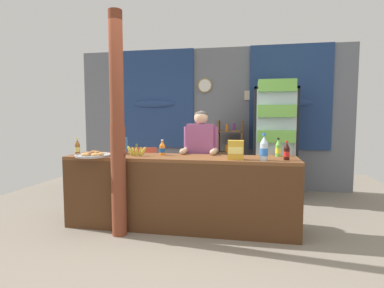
{
  "coord_description": "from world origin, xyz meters",
  "views": [
    {
      "loc": [
        0.8,
        -3.34,
        1.41
      ],
      "look_at": [
        0.02,
        0.7,
        1.04
      ],
      "focal_mm": 28.53,
      "sensor_mm": 36.0,
      "label": 1
    }
  ],
  "objects_px": {
    "soda_bottle_cola": "(287,152)",
    "banana_bunch": "(137,151)",
    "soda_bottle_water": "(264,149)",
    "pastry_tray": "(93,155)",
    "snack_box_biscuit": "(119,146)",
    "drink_fridge": "(275,134)",
    "snack_box_choco_powder": "(236,150)",
    "stall_counter": "(178,186)",
    "bottle_shelf_rack": "(230,155)",
    "plastic_lawn_chair": "(145,169)",
    "soda_bottle_lime_soda": "(278,149)",
    "shopkeeper": "(201,151)",
    "soda_bottle_iced_tea": "(77,148)",
    "timber_post": "(118,131)",
    "soda_bottle_orange_soda": "(162,149)"
  },
  "relations": [
    {
      "from": "soda_bottle_water",
      "to": "soda_bottle_cola",
      "type": "height_order",
      "value": "soda_bottle_water"
    },
    {
      "from": "stall_counter",
      "to": "soda_bottle_iced_tea",
      "type": "distance_m",
      "value": 1.44
    },
    {
      "from": "shopkeeper",
      "to": "drink_fridge",
      "type": "bearing_deg",
      "value": 50.56
    },
    {
      "from": "plastic_lawn_chair",
      "to": "soda_bottle_water",
      "type": "xyz_separation_m",
      "value": [
        1.98,
        -1.54,
        0.55
      ]
    },
    {
      "from": "soda_bottle_lime_soda",
      "to": "pastry_tray",
      "type": "xyz_separation_m",
      "value": [
        -2.28,
        -0.45,
        -0.08
      ]
    },
    {
      "from": "stall_counter",
      "to": "plastic_lawn_chair",
      "type": "height_order",
      "value": "stall_counter"
    },
    {
      "from": "soda_bottle_iced_tea",
      "to": "snack_box_choco_powder",
      "type": "xyz_separation_m",
      "value": [
        2.07,
        -0.08,
        0.02
      ]
    },
    {
      "from": "plastic_lawn_chair",
      "to": "soda_bottle_cola",
      "type": "xyz_separation_m",
      "value": [
        2.24,
        -1.45,
        0.51
      ]
    },
    {
      "from": "timber_post",
      "to": "soda_bottle_iced_tea",
      "type": "relative_size",
      "value": 11.81
    },
    {
      "from": "shopkeeper",
      "to": "plastic_lawn_chair",
      "type": "bearing_deg",
      "value": 141.52
    },
    {
      "from": "snack_box_biscuit",
      "to": "banana_bunch",
      "type": "distance_m",
      "value": 0.39
    },
    {
      "from": "plastic_lawn_chair",
      "to": "pastry_tray",
      "type": "bearing_deg",
      "value": -94.12
    },
    {
      "from": "stall_counter",
      "to": "snack_box_choco_powder",
      "type": "relative_size",
      "value": 12.94
    },
    {
      "from": "bottle_shelf_rack",
      "to": "pastry_tray",
      "type": "height_order",
      "value": "bottle_shelf_rack"
    },
    {
      "from": "soda_bottle_cola",
      "to": "pastry_tray",
      "type": "xyz_separation_m",
      "value": [
        -2.35,
        -0.13,
        -0.07
      ]
    },
    {
      "from": "snack_box_choco_powder",
      "to": "stall_counter",
      "type": "bearing_deg",
      "value": 177.4
    },
    {
      "from": "soda_bottle_cola",
      "to": "banana_bunch",
      "type": "bearing_deg",
      "value": 179.45
    },
    {
      "from": "soda_bottle_cola",
      "to": "snack_box_choco_powder",
      "type": "distance_m",
      "value": 0.58
    },
    {
      "from": "stall_counter",
      "to": "plastic_lawn_chair",
      "type": "distance_m",
      "value": 1.77
    },
    {
      "from": "stall_counter",
      "to": "timber_post",
      "type": "distance_m",
      "value": 0.99
    },
    {
      "from": "timber_post",
      "to": "shopkeeper",
      "type": "distance_m",
      "value": 1.24
    },
    {
      "from": "soda_bottle_cola",
      "to": "pastry_tray",
      "type": "distance_m",
      "value": 2.36
    },
    {
      "from": "stall_counter",
      "to": "soda_bottle_lime_soda",
      "type": "xyz_separation_m",
      "value": [
        1.21,
        0.35,
        0.45
      ]
    },
    {
      "from": "soda_bottle_water",
      "to": "pastry_tray",
      "type": "distance_m",
      "value": 2.1
    },
    {
      "from": "soda_bottle_lime_soda",
      "to": "pastry_tray",
      "type": "bearing_deg",
      "value": -168.92
    },
    {
      "from": "soda_bottle_orange_soda",
      "to": "snack_box_choco_powder",
      "type": "distance_m",
      "value": 0.99
    },
    {
      "from": "soda_bottle_lime_soda",
      "to": "banana_bunch",
      "type": "xyz_separation_m",
      "value": [
        -1.76,
        -0.3,
        -0.04
      ]
    },
    {
      "from": "shopkeeper",
      "to": "banana_bunch",
      "type": "bearing_deg",
      "value": -145.04
    },
    {
      "from": "plastic_lawn_chair",
      "to": "soda_bottle_lime_soda",
      "type": "height_order",
      "value": "soda_bottle_lime_soda"
    },
    {
      "from": "bottle_shelf_rack",
      "to": "soda_bottle_orange_soda",
      "type": "xyz_separation_m",
      "value": [
        -0.75,
        -1.97,
        0.3
      ]
    },
    {
      "from": "timber_post",
      "to": "pastry_tray",
      "type": "bearing_deg",
      "value": 157.79
    },
    {
      "from": "banana_bunch",
      "to": "plastic_lawn_chair",
      "type": "bearing_deg",
      "value": 105.81
    },
    {
      "from": "bottle_shelf_rack",
      "to": "soda_bottle_water",
      "type": "xyz_separation_m",
      "value": [
        0.53,
        -2.23,
        0.35
      ]
    },
    {
      "from": "stall_counter",
      "to": "banana_bunch",
      "type": "distance_m",
      "value": 0.69
    },
    {
      "from": "soda_bottle_cola",
      "to": "snack_box_biscuit",
      "type": "bearing_deg",
      "value": 174.24
    },
    {
      "from": "pastry_tray",
      "to": "snack_box_choco_powder",
      "type": "bearing_deg",
      "value": 2.22
    },
    {
      "from": "stall_counter",
      "to": "drink_fridge",
      "type": "xyz_separation_m",
      "value": [
        1.28,
        1.9,
        0.54
      ]
    },
    {
      "from": "soda_bottle_cola",
      "to": "soda_bottle_iced_tea",
      "type": "height_order",
      "value": "soda_bottle_cola"
    },
    {
      "from": "bottle_shelf_rack",
      "to": "snack_box_biscuit",
      "type": "xyz_separation_m",
      "value": [
        -1.37,
        -1.93,
        0.33
      ]
    },
    {
      "from": "snack_box_biscuit",
      "to": "bottle_shelf_rack",
      "type": "bearing_deg",
      "value": 54.57
    },
    {
      "from": "bottle_shelf_rack",
      "to": "shopkeeper",
      "type": "height_order",
      "value": "shopkeeper"
    },
    {
      "from": "stall_counter",
      "to": "drink_fridge",
      "type": "bearing_deg",
      "value": 55.94
    },
    {
      "from": "soda_bottle_cola",
      "to": "banana_bunch",
      "type": "distance_m",
      "value": 1.83
    },
    {
      "from": "drink_fridge",
      "to": "snack_box_biscuit",
      "type": "relative_size",
      "value": 9.2
    },
    {
      "from": "drink_fridge",
      "to": "banana_bunch",
      "type": "distance_m",
      "value": 2.61
    },
    {
      "from": "bottle_shelf_rack",
      "to": "banana_bunch",
      "type": "bearing_deg",
      "value": -116.18
    },
    {
      "from": "soda_bottle_orange_soda",
      "to": "soda_bottle_cola",
      "type": "bearing_deg",
      "value": -6.35
    },
    {
      "from": "soda_bottle_cola",
      "to": "soda_bottle_lime_soda",
      "type": "height_order",
      "value": "soda_bottle_lime_soda"
    },
    {
      "from": "stall_counter",
      "to": "drink_fridge",
      "type": "distance_m",
      "value": 2.36
    },
    {
      "from": "plastic_lawn_chair",
      "to": "soda_bottle_lime_soda",
      "type": "xyz_separation_m",
      "value": [
        2.17,
        -1.14,
        0.52
      ]
    }
  ]
}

